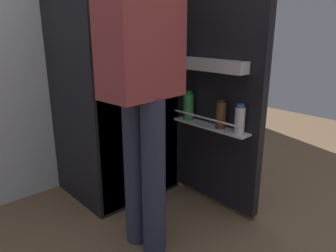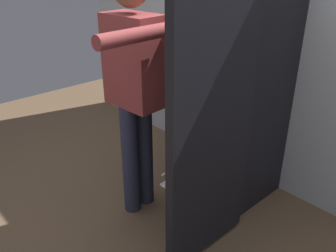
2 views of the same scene
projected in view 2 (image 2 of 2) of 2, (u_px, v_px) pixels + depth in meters
ground_plane at (175, 214)px, 2.60m from camera, size 6.18×6.18×0.00m
kitchen_wall at (265, 29)px, 2.61m from camera, size 4.40×0.10×2.46m
refrigerator at (229, 93)px, 2.51m from camera, size 0.73×1.25×1.68m
person at (136, 82)px, 2.27m from camera, size 0.55×0.68×1.65m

